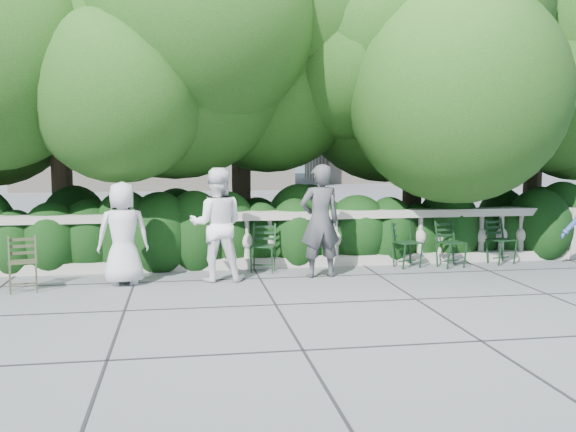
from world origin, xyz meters
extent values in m
plane|color=#5B5E63|center=(0.00, 0.00, 0.00)|extent=(90.00, 90.00, 0.00)
cube|color=#9E998E|center=(0.00, 1.80, 0.09)|extent=(12.00, 0.32, 0.18)
cube|color=#9E998E|center=(0.00, 1.80, 0.93)|extent=(12.00, 0.36, 0.14)
cube|color=#9E998E|center=(5.78, 1.80, 0.50)|extent=(0.44, 0.44, 1.00)
cylinder|color=#3F3023|center=(-4.00, 3.40, 1.40)|extent=(0.40, 0.40, 2.80)
ellipsoid|color=#14330E|center=(-4.00, 2.96, 3.68)|extent=(5.28, 5.28, 3.96)
cylinder|color=#3F3023|center=(-0.50, 4.00, 1.70)|extent=(0.40, 0.40, 3.40)
ellipsoid|color=#14330E|center=(-0.50, 3.48, 4.44)|extent=(6.24, 6.24, 4.68)
cylinder|color=#3F3023|center=(3.00, 3.30, 1.50)|extent=(0.40, 0.40, 3.00)
ellipsoid|color=#14330E|center=(3.00, 2.84, 3.92)|extent=(5.52, 5.52, 4.14)
cylinder|color=#3F3023|center=(6.00, 3.80, 1.30)|extent=(0.40, 0.40, 2.60)
ellipsoid|color=#14330E|center=(6.00, 3.40, 3.40)|extent=(4.80, 4.80, 3.60)
imported|color=silver|center=(-2.64, 0.69, 0.81)|extent=(0.85, 0.62, 1.61)
imported|color=#3E3F43|center=(0.49, 0.78, 0.93)|extent=(0.72, 0.52, 1.86)
imported|color=white|center=(-1.19, 0.76, 0.91)|extent=(0.94, 0.76, 1.81)
camera|label=1|loc=(-1.72, -9.43, 2.11)|focal=40.00mm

